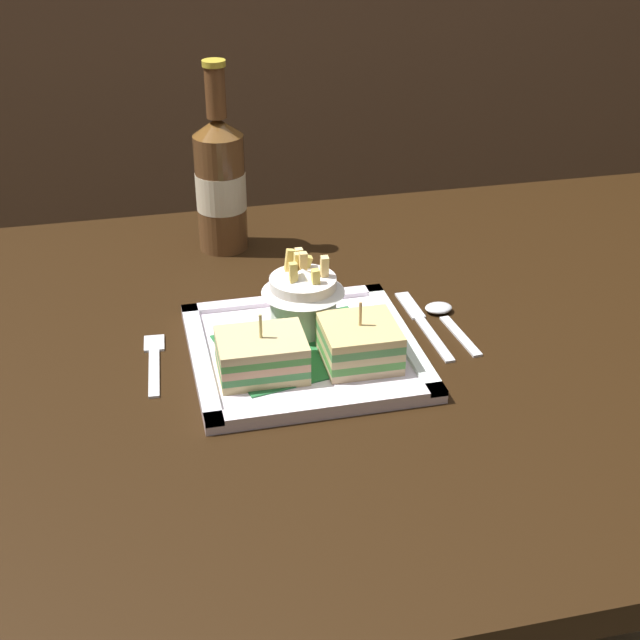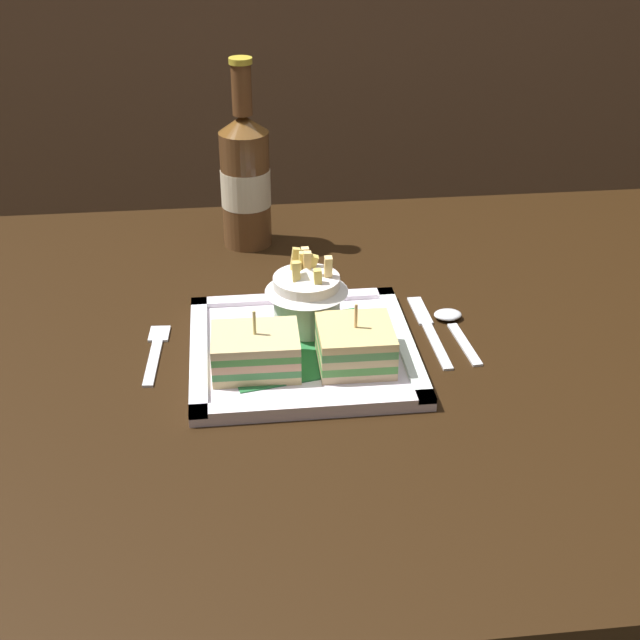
{
  "view_description": "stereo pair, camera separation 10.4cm",
  "coord_description": "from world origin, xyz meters",
  "px_view_note": "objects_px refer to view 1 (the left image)",
  "views": [
    {
      "loc": [
        -0.23,
        -0.89,
        1.3
      ],
      "look_at": [
        -0.02,
        -0.01,
        0.79
      ],
      "focal_mm": 50.16,
      "sensor_mm": 36.0,
      "label": 1
    },
    {
      "loc": [
        -0.13,
        -0.91,
        1.3
      ],
      "look_at": [
        -0.02,
        -0.01,
        0.79
      ],
      "focal_mm": 50.16,
      "sensor_mm": 36.0,
      "label": 2
    }
  ],
  "objects_px": {
    "dining_table": "(335,407)",
    "sandwich_half_left": "(262,355)",
    "beer_bottle": "(220,182)",
    "knife": "(422,322)",
    "fork": "(154,360)",
    "fries_cup": "(303,293)",
    "spoon": "(444,315)",
    "square_plate": "(304,351)",
    "sandwich_half_right": "(360,343)"
  },
  "relations": [
    {
      "from": "knife",
      "to": "square_plate",
      "type": "bearing_deg",
      "value": -164.66
    },
    {
      "from": "fries_cup",
      "to": "spoon",
      "type": "relative_size",
      "value": 0.77
    },
    {
      "from": "beer_bottle",
      "to": "square_plate",
      "type": "bearing_deg",
      "value": -81.41
    },
    {
      "from": "dining_table",
      "to": "beer_bottle",
      "type": "relative_size",
      "value": 5.1
    },
    {
      "from": "fork",
      "to": "fries_cup",
      "type": "bearing_deg",
      "value": 7.0
    },
    {
      "from": "square_plate",
      "to": "sandwich_half_right",
      "type": "distance_m",
      "value": 0.07
    },
    {
      "from": "fries_cup",
      "to": "knife",
      "type": "relative_size",
      "value": 0.56
    },
    {
      "from": "fries_cup",
      "to": "spoon",
      "type": "height_order",
      "value": "fries_cup"
    },
    {
      "from": "dining_table",
      "to": "square_plate",
      "type": "xyz_separation_m",
      "value": [
        -0.04,
        -0.02,
        0.1
      ]
    },
    {
      "from": "square_plate",
      "to": "knife",
      "type": "distance_m",
      "value": 0.17
    },
    {
      "from": "dining_table",
      "to": "sandwich_half_right",
      "type": "relative_size",
      "value": 16.18
    },
    {
      "from": "sandwich_half_right",
      "to": "beer_bottle",
      "type": "distance_m",
      "value": 0.39
    },
    {
      "from": "dining_table",
      "to": "spoon",
      "type": "bearing_deg",
      "value": 10.61
    },
    {
      "from": "knife",
      "to": "dining_table",
      "type": "bearing_deg",
      "value": -168.94
    },
    {
      "from": "dining_table",
      "to": "knife",
      "type": "relative_size",
      "value": 7.82
    },
    {
      "from": "square_plate",
      "to": "sandwich_half_right",
      "type": "bearing_deg",
      "value": -35.33
    },
    {
      "from": "knife",
      "to": "spoon",
      "type": "relative_size",
      "value": 1.37
    },
    {
      "from": "beer_bottle",
      "to": "spoon",
      "type": "bearing_deg",
      "value": -49.15
    },
    {
      "from": "beer_bottle",
      "to": "spoon",
      "type": "height_order",
      "value": "beer_bottle"
    },
    {
      "from": "sandwich_half_left",
      "to": "knife",
      "type": "bearing_deg",
      "value": 21.15
    },
    {
      "from": "knife",
      "to": "spoon",
      "type": "distance_m",
      "value": 0.03
    },
    {
      "from": "fries_cup",
      "to": "fork",
      "type": "bearing_deg",
      "value": -173.0
    },
    {
      "from": "beer_bottle",
      "to": "fries_cup",
      "type": "bearing_deg",
      "value": -77.84
    },
    {
      "from": "square_plate",
      "to": "knife",
      "type": "relative_size",
      "value": 1.47
    },
    {
      "from": "fries_cup",
      "to": "knife",
      "type": "height_order",
      "value": "fries_cup"
    },
    {
      "from": "sandwich_half_left",
      "to": "beer_bottle",
      "type": "relative_size",
      "value": 0.36
    },
    {
      "from": "beer_bottle",
      "to": "fork",
      "type": "height_order",
      "value": "beer_bottle"
    },
    {
      "from": "dining_table",
      "to": "sandwich_half_left",
      "type": "height_order",
      "value": "sandwich_half_left"
    },
    {
      "from": "sandwich_half_left",
      "to": "sandwich_half_right",
      "type": "relative_size",
      "value": 1.15
    },
    {
      "from": "square_plate",
      "to": "beer_bottle",
      "type": "bearing_deg",
      "value": 98.59
    },
    {
      "from": "dining_table",
      "to": "square_plate",
      "type": "relative_size",
      "value": 5.31
    },
    {
      "from": "fries_cup",
      "to": "square_plate",
      "type": "bearing_deg",
      "value": -101.59
    },
    {
      "from": "sandwich_half_left",
      "to": "sandwich_half_right",
      "type": "bearing_deg",
      "value": 0.0
    },
    {
      "from": "sandwich_half_left",
      "to": "dining_table",
      "type": "bearing_deg",
      "value": 31.4
    },
    {
      "from": "square_plate",
      "to": "beer_bottle",
      "type": "xyz_separation_m",
      "value": [
        -0.05,
        0.33,
        0.09
      ]
    },
    {
      "from": "square_plate",
      "to": "fries_cup",
      "type": "xyz_separation_m",
      "value": [
        0.01,
        0.05,
        0.05
      ]
    },
    {
      "from": "square_plate",
      "to": "beer_bottle",
      "type": "distance_m",
      "value": 0.34
    },
    {
      "from": "sandwich_half_left",
      "to": "beer_bottle",
      "type": "height_order",
      "value": "beer_bottle"
    },
    {
      "from": "sandwich_half_right",
      "to": "sandwich_half_left",
      "type": "bearing_deg",
      "value": 180.0
    },
    {
      "from": "dining_table",
      "to": "beer_bottle",
      "type": "xyz_separation_m",
      "value": [
        -0.09,
        0.31,
        0.19
      ]
    },
    {
      "from": "square_plate",
      "to": "sandwich_half_left",
      "type": "xyz_separation_m",
      "value": [
        -0.06,
        -0.04,
        0.03
      ]
    },
    {
      "from": "knife",
      "to": "spoon",
      "type": "xyz_separation_m",
      "value": [
        0.03,
        0.0,
        0.0
      ]
    },
    {
      "from": "sandwich_half_left",
      "to": "spoon",
      "type": "relative_size",
      "value": 0.76
    },
    {
      "from": "fork",
      "to": "sandwich_half_left",
      "type": "bearing_deg",
      "value": -30.27
    },
    {
      "from": "dining_table",
      "to": "sandwich_half_left",
      "type": "relative_size",
      "value": 14.06
    },
    {
      "from": "square_plate",
      "to": "fries_cup",
      "type": "bearing_deg",
      "value": 78.41
    },
    {
      "from": "fries_cup",
      "to": "beer_bottle",
      "type": "height_order",
      "value": "beer_bottle"
    },
    {
      "from": "fries_cup",
      "to": "beer_bottle",
      "type": "relative_size",
      "value": 0.37
    },
    {
      "from": "fries_cup",
      "to": "fork",
      "type": "xyz_separation_m",
      "value": [
        -0.18,
        -0.02,
        -0.06
      ]
    },
    {
      "from": "beer_bottle",
      "to": "spoon",
      "type": "distance_m",
      "value": 0.38
    }
  ]
}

